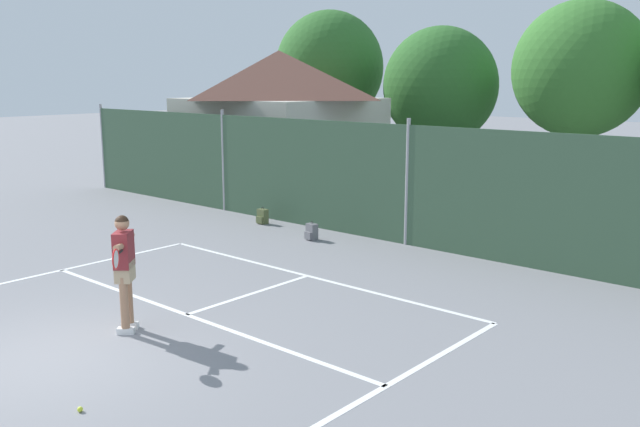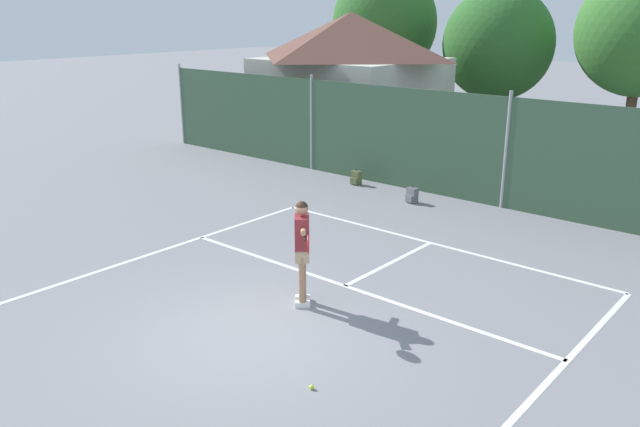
{
  "view_description": "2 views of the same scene",
  "coord_description": "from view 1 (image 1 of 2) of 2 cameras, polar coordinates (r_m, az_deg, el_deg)",
  "views": [
    {
      "loc": [
        8.82,
        -4.24,
        3.91
      ],
      "look_at": [
        0.09,
        5.78,
        1.25
      ],
      "focal_mm": 38.26,
      "sensor_mm": 36.0,
      "label": 1
    },
    {
      "loc": [
        6.68,
        -6.1,
        4.85
      ],
      "look_at": [
        -0.56,
        2.42,
        1.3
      ],
      "focal_mm": 35.98,
      "sensor_mm": 36.0,
      "label": 2
    }
  ],
  "objects": [
    {
      "name": "treeline_backdrop",
      "position": [
        24.4,
        19.93,
        11.09
      ],
      "size": [
        26.09,
        4.47,
        6.71
      ],
      "color": "brown",
      "rests_on": "ground"
    },
    {
      "name": "court_markings",
      "position": [
        10.81,
        -18.88,
        -10.49
      ],
      "size": [
        8.3,
        11.1,
        0.01
      ],
      "color": "white",
      "rests_on": "ground"
    },
    {
      "name": "chainlink_fence",
      "position": [
        16.1,
        7.3,
        2.34
      ],
      "size": [
        26.09,
        0.09,
        2.98
      ],
      "color": "#38563D",
      "rests_on": "ground"
    },
    {
      "name": "tennis_player",
      "position": [
        10.91,
        -16.06,
        -3.99
      ],
      "size": [
        1.07,
        1.05,
        1.85
      ],
      "color": "silver",
      "rests_on": "ground"
    },
    {
      "name": "ground_plane",
      "position": [
        10.54,
        -21.96,
        -11.31
      ],
      "size": [
        120.0,
        120.0,
        0.0
      ],
      "primitive_type": "plane",
      "color": "gray"
    },
    {
      "name": "clubhouse_building",
      "position": [
        24.15,
        -3.41,
        7.95
      ],
      "size": [
        6.22,
        5.72,
        4.82
      ],
      "color": "beige",
      "rests_on": "ground"
    },
    {
      "name": "tennis_ball",
      "position": [
        8.9,
        -19.43,
        -15.19
      ],
      "size": [
        0.07,
        0.07,
        0.07
      ],
      "primitive_type": "sphere",
      "color": "#CCE033",
      "rests_on": "ground"
    },
    {
      "name": "backpack_grey",
      "position": [
        16.65,
        -0.72,
        -1.57
      ],
      "size": [
        0.31,
        0.28,
        0.46
      ],
      "color": "slate",
      "rests_on": "ground"
    },
    {
      "name": "backpack_olive",
      "position": [
        18.54,
        -4.84,
        -0.27
      ],
      "size": [
        0.28,
        0.24,
        0.46
      ],
      "color": "#566038",
      "rests_on": "ground"
    }
  ]
}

